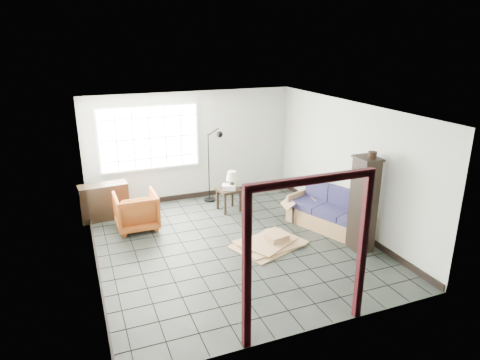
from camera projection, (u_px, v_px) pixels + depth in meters
name	position (u px, v px, depth m)	size (l,w,h in m)	color
ground	(233.00, 244.00, 8.20)	(5.50, 5.50, 0.00)	black
room_shell	(232.00, 160.00, 7.69)	(5.02, 5.52, 2.61)	beige
window_panel	(149.00, 138.00, 9.71)	(2.32, 0.08, 1.52)	silver
doorway_trim	(309.00, 238.00, 5.38)	(1.80, 0.08, 2.20)	#340B10
futon_sofa	(335.00, 215.00, 8.78)	(1.38, 2.06, 0.85)	#AE734F
armchair	(136.00, 209.00, 8.77)	(0.83, 0.77, 0.85)	brown
side_table	(229.00, 192.00, 9.69)	(0.54, 0.54, 0.53)	black
table_lamp	(232.00, 177.00, 9.53)	(0.28, 0.28, 0.42)	black
projector	(229.00, 187.00, 9.59)	(0.37, 0.33, 0.11)	silver
floor_lamp	(214.00, 163.00, 10.14)	(0.52, 0.32, 1.77)	black
console_shelf	(104.00, 202.00, 9.25)	(1.04, 0.48, 0.79)	black
tall_shelf	(363.00, 204.00, 7.76)	(0.39, 0.50, 1.78)	black
pot	(372.00, 155.00, 7.41)	(0.19, 0.19, 0.11)	black
open_box	(301.00, 212.00, 9.26)	(0.89, 0.50, 0.48)	olive
cardboard_pile	(270.00, 243.00, 8.16)	(1.56, 1.33, 0.19)	olive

